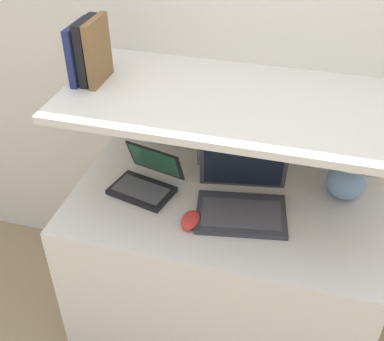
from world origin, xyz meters
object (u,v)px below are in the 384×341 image
(computer_mouse, at_px, (190,220))
(book_brown, at_px, (98,51))
(laptop_large, at_px, (242,199))
(router_box, at_px, (210,148))
(laptop_small, at_px, (146,181))
(book_black, at_px, (89,51))
(table_lamp, at_px, (352,155))
(book_navy, at_px, (80,52))

(computer_mouse, bearing_deg, book_brown, 151.71)
(laptop_large, height_order, router_box, laptop_large)
(computer_mouse, height_order, router_box, router_box)
(laptop_small, relative_size, book_brown, 1.23)
(laptop_small, relative_size, computer_mouse, 2.61)
(router_box, distance_m, book_black, 0.66)
(laptop_small, distance_m, book_brown, 0.55)
(laptop_small, distance_m, book_black, 0.56)
(laptop_large, distance_m, book_black, 0.80)
(laptop_large, height_order, book_brown, book_brown)
(router_box, bearing_deg, table_lamp, -7.43)
(table_lamp, relative_size, router_box, 2.15)
(router_box, bearing_deg, book_brown, -154.24)
(book_brown, bearing_deg, computer_mouse, -28.29)
(book_navy, bearing_deg, book_black, 0.00)
(laptop_small, height_order, computer_mouse, laptop_small)
(laptop_large, xyz_separation_m, book_black, (-0.61, 0.08, 0.50))
(router_box, xyz_separation_m, book_black, (-0.42, -0.18, 0.47))
(laptop_small, height_order, book_navy, book_navy)
(router_box, distance_m, book_brown, 0.64)
(computer_mouse, distance_m, book_navy, 0.74)
(book_black, bearing_deg, book_brown, -0.00)
(computer_mouse, bearing_deg, book_navy, 155.47)
(router_box, relative_size, book_black, 0.68)
(laptop_small, xyz_separation_m, book_brown, (-0.17, 0.05, 0.52))
(table_lamp, xyz_separation_m, computer_mouse, (-0.55, -0.33, -0.18))
(laptop_small, height_order, router_box, laptop_small)
(table_lamp, distance_m, computer_mouse, 0.67)
(table_lamp, bearing_deg, router_box, 172.57)
(computer_mouse, bearing_deg, laptop_small, 144.91)
(table_lamp, xyz_separation_m, book_black, (-0.99, -0.11, 0.35))
(laptop_large, bearing_deg, book_brown, 172.31)
(book_navy, relative_size, book_brown, 0.90)
(laptop_large, bearing_deg, computer_mouse, -139.77)
(laptop_large, relative_size, book_navy, 1.81)
(book_black, bearing_deg, laptop_large, -7.22)
(table_lamp, height_order, book_black, book_black)
(router_box, relative_size, book_brown, 0.66)
(book_navy, distance_m, book_brown, 0.07)
(table_lamp, distance_m, laptop_small, 0.82)
(laptop_large, bearing_deg, book_navy, 173.17)
(router_box, bearing_deg, laptop_large, -54.01)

